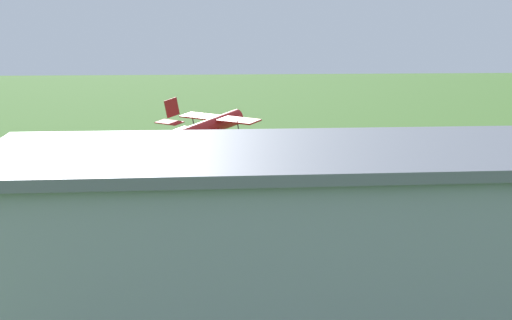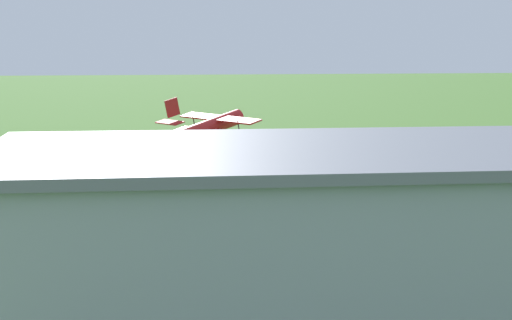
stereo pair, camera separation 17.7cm
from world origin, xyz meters
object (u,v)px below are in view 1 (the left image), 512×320
at_px(hangar, 443,233).
at_px(car_white, 3,247).
at_px(person_by_parked_cars, 137,220).
at_px(biplane, 206,129).
at_px(person_near_hangar_door, 452,208).

xyz_separation_m(hangar, car_white, (16.76, -10.01, -2.36)).
height_order(car_white, person_by_parked_cars, car_white).
xyz_separation_m(biplane, car_white, (11.36, 25.47, -2.62)).
height_order(hangar, biplane, hangar).
height_order(biplane, car_white, biplane).
height_order(biplane, person_near_hangar_door, biplane).
height_order(person_near_hangar_door, person_by_parked_cars, person_near_hangar_door).
distance_m(biplane, car_white, 28.01).
height_order(car_white, person_near_hangar_door, person_near_hangar_door).
bearing_deg(biplane, person_by_parked_cars, 74.91).
bearing_deg(biplane, car_white, 65.95).
height_order(biplane, person_by_parked_cars, biplane).
height_order(hangar, person_near_hangar_door, hangar).
distance_m(car_white, person_near_hangar_door, 24.03).
bearing_deg(person_by_parked_cars, hangar, 124.69).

